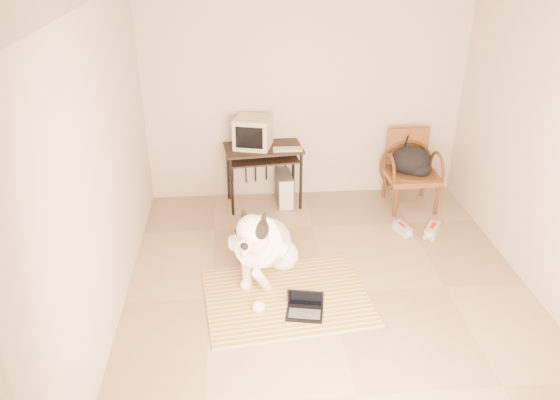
{
  "coord_description": "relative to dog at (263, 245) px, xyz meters",
  "views": [
    {
      "loc": [
        -0.83,
        -4.32,
        3.27
      ],
      "look_at": [
        -0.46,
        0.36,
        0.87
      ],
      "focal_mm": 35.0,
      "sensor_mm": 36.0,
      "label": 1
    }
  ],
  "objects": [
    {
      "name": "desk_keyboard",
      "position": [
        0.38,
        1.5,
        0.42
      ],
      "size": [
        0.35,
        0.13,
        0.02
      ],
      "primitive_type": "cube",
      "rotation": [
        0.0,
        0.0,
        -0.02
      ],
      "color": "tan",
      "rests_on": "computer_desk"
    },
    {
      "name": "crt_monitor",
      "position": [
        -0.03,
        1.65,
        0.6
      ],
      "size": [
        0.51,
        0.49,
        0.38
      ],
      "color": "tan",
      "rests_on": "computer_desk"
    },
    {
      "name": "wall_front",
      "position": [
        0.64,
        -2.58,
        0.97
      ],
      "size": [
        4.5,
        0.0,
        4.5
      ],
      "primitive_type": "plane",
      "rotation": [
        -1.57,
        0.0,
        0.0
      ],
      "color": "#C1B19E",
      "rests_on": "floor"
    },
    {
      "name": "wall_left",
      "position": [
        -1.36,
        -0.33,
        0.97
      ],
      "size": [
        0.0,
        4.5,
        4.5
      ],
      "primitive_type": "plane",
      "rotation": [
        1.57,
        0.0,
        1.57
      ],
      "color": "#C1B19E",
      "rests_on": "floor"
    },
    {
      "name": "pc_tower",
      "position": [
        0.35,
        1.62,
        -0.17
      ],
      "size": [
        0.21,
        0.45,
        0.42
      ],
      "color": "#454547",
      "rests_on": "floor"
    },
    {
      "name": "floor",
      "position": [
        0.64,
        -0.33,
        -0.38
      ],
      "size": [
        4.5,
        4.5,
        0.0
      ],
      "primitive_type": "plane",
      "color": "#937D5A",
      "rests_on": "ground"
    },
    {
      "name": "wall_right",
      "position": [
        2.64,
        -0.33,
        0.97
      ],
      "size": [
        0.0,
        4.5,
        4.5
      ],
      "primitive_type": "plane",
      "rotation": [
        1.57,
        0.0,
        -1.57
      ],
      "color": "#C1B19E",
      "rests_on": "floor"
    },
    {
      "name": "sneaker_right",
      "position": [
        2.01,
        0.7,
        -0.33
      ],
      "size": [
        0.27,
        0.33,
        0.11
      ],
      "color": "silver",
      "rests_on": "floor"
    },
    {
      "name": "rug",
      "position": [
        0.21,
        -0.38,
        -0.37
      ],
      "size": [
        1.7,
        1.38,
        0.02
      ],
      "color": "#B77D12",
      "rests_on": "floor"
    },
    {
      "name": "sneaker_left",
      "position": [
        1.68,
        0.76,
        -0.33
      ],
      "size": [
        0.19,
        0.29,
        0.1
      ],
      "color": "silver",
      "rests_on": "floor"
    },
    {
      "name": "laptop",
      "position": [
        0.35,
        -0.64,
        -0.3
      ],
      "size": [
        0.38,
        0.31,
        0.24
      ],
      "color": "black",
      "rests_on": "rug"
    },
    {
      "name": "dog",
      "position": [
        0.0,
        0.0,
        0.0
      ],
      "size": [
        0.71,
        1.31,
        0.95
      ],
      "color": "white",
      "rests_on": "rug"
    },
    {
      "name": "wall_back",
      "position": [
        0.64,
        1.92,
        0.97
      ],
      "size": [
        4.5,
        0.0,
        4.5
      ],
      "primitive_type": "plane",
      "rotation": [
        1.57,
        0.0,
        0.0
      ],
      "color": "#C1B19E",
      "rests_on": "floor"
    },
    {
      "name": "backpack",
      "position": [
        1.93,
        1.43,
        0.23
      ],
      "size": [
        0.49,
        0.43,
        0.36
      ],
      "color": "black",
      "rests_on": "rattan_chair"
    },
    {
      "name": "ceiling",
      "position": [
        0.64,
        -0.33,
        2.32
      ],
      "size": [
        4.5,
        4.5,
        0.0
      ],
      "primitive_type": "plane",
      "rotation": [
        3.14,
        0.0,
        0.0
      ],
      "color": "silver",
      "rests_on": "wall_back"
    },
    {
      "name": "rattan_chair",
      "position": [
        1.94,
        1.49,
        0.1
      ],
      "size": [
        0.64,
        0.62,
        0.95
      ],
      "color": "brown",
      "rests_on": "floor"
    },
    {
      "name": "computer_desk",
      "position": [
        0.09,
        1.61,
        0.3
      ],
      "size": [
        1.0,
        0.63,
        0.79
      ],
      "color": "black",
      "rests_on": "floor"
    }
  ]
}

